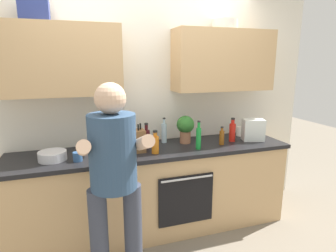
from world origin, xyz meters
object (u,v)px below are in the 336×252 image
object	(u,v)px
bottle_hotsauce	(232,132)
cup_tea	(78,157)
bottle_water	(164,132)
mixing_bowl	(52,156)
bottle_soda	(199,137)
bottle_oil	(107,145)
bottle_juice	(155,144)
cup_coffee	(240,131)
person_standing	(114,174)
bottle_syrup	(222,137)
potted_herb	(185,127)
bottle_wine	(146,137)
grocery_bag_produce	(253,130)
knife_block	(140,141)

from	to	relation	value
bottle_hotsauce	cup_tea	distance (m)	1.64
bottle_water	mixing_bowl	xyz separation A→B (m)	(-1.12, -0.23, -0.07)
bottle_hotsauce	bottle_water	bearing A→B (deg)	165.36
bottle_soda	bottle_oil	size ratio (longest dim) A/B	1.33
bottle_oil	bottle_hotsauce	xyz separation A→B (m)	(1.37, 0.02, 0.02)
cup_tea	bottle_hotsauce	bearing A→B (deg)	4.69
bottle_juice	cup_coffee	size ratio (longest dim) A/B	2.06
person_standing	bottle_syrup	world-z (taller)	person_standing
bottle_oil	mixing_bowl	world-z (taller)	bottle_oil
bottle_water	bottle_hotsauce	xyz separation A→B (m)	(0.73, -0.19, -0.00)
bottle_soda	potted_herb	size ratio (longest dim) A/B	0.97
bottle_wine	bottle_syrup	world-z (taller)	bottle_wine
bottle_juice	cup_coffee	world-z (taller)	bottle_juice
bottle_soda	bottle_syrup	distance (m)	0.31
bottle_wine	grocery_bag_produce	xyz separation A→B (m)	(1.19, -0.14, 0.02)
cup_tea	potted_herb	bearing A→B (deg)	11.95
cup_tea	bottle_oil	bearing A→B (deg)	22.05
bottle_hotsauce	knife_block	xyz separation A→B (m)	(-1.05, -0.04, -0.00)
bottle_wine	grocery_bag_produce	size ratio (longest dim) A/B	1.05
bottle_wine	knife_block	world-z (taller)	knife_block
bottle_water	bottle_syrup	size ratio (longest dim) A/B	1.39
bottle_hotsauce	knife_block	world-z (taller)	knife_block
cup_tea	person_standing	bearing A→B (deg)	-65.88
bottle_soda	knife_block	world-z (taller)	bottle_soda
bottle_soda	bottle_water	distance (m)	0.42
person_standing	bottle_wine	world-z (taller)	person_standing
bottle_wine	mixing_bowl	world-z (taller)	bottle_wine
bottle_water	cup_coffee	xyz separation A→B (m)	(0.94, -0.01, -0.06)
bottle_wine	bottle_soda	size ratio (longest dim) A/B	0.86
potted_herb	grocery_bag_produce	bearing A→B (deg)	-10.52
potted_herb	grocery_bag_produce	world-z (taller)	potted_herb
bottle_oil	bottle_hotsauce	distance (m)	1.37
bottle_juice	bottle_syrup	bearing A→B (deg)	4.22
bottle_soda	cup_tea	distance (m)	1.17
mixing_bowl	grocery_bag_produce	bearing A→B (deg)	-0.04
cup_coffee	potted_herb	bearing A→B (deg)	-173.89
person_standing	bottle_wine	xyz separation A→B (m)	(0.44, 0.78, 0.04)
mixing_bowl	grocery_bag_produce	distance (m)	2.09
cup_coffee	potted_herb	size ratio (longest dim) A/B	0.37
cup_coffee	mixing_bowl	distance (m)	2.08
bottle_oil	cup_coffee	size ratio (longest dim) A/B	1.99
cup_coffee	grocery_bag_produce	size ratio (longest dim) A/B	0.46
bottle_hotsauce	cup_tea	world-z (taller)	bottle_hotsauce
bottle_oil	potted_herb	xyz separation A→B (m)	(0.85, 0.13, 0.09)
person_standing	bottle_soda	size ratio (longest dim) A/B	5.60
bottle_hotsauce	cup_coffee	bearing A→B (deg)	40.28
cup_coffee	mixing_bowl	size ratio (longest dim) A/B	0.45
bottle_wine	bottle_syrup	size ratio (longest dim) A/B	1.27
person_standing	bottle_water	world-z (taller)	person_standing
person_standing	bottle_oil	bearing A→B (deg)	87.86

